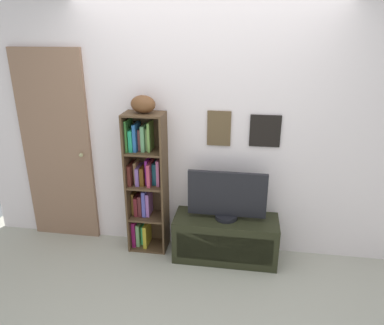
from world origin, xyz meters
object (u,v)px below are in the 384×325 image
bookshelf (145,183)px  football (143,104)px  door (57,149)px  television (227,196)px  tv_stand (225,238)px

bookshelf → football: bearing=-45.3°
door → football: bearing=-6.4°
football → television: 1.20m
television → football: bearing=175.3°
football → tv_stand: (0.82, -0.07, -1.34)m
bookshelf → television: 0.86m
television → door: 1.87m
football → door: 1.14m
television → bookshelf: bearing=173.5°
football → television: (0.82, -0.07, -0.87)m
bookshelf → football: 0.83m
football → door: bearing=173.6°
tv_stand → door: size_ratio=0.50×
football → tv_stand: bearing=-4.7°
tv_stand → television: bearing=90.0°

